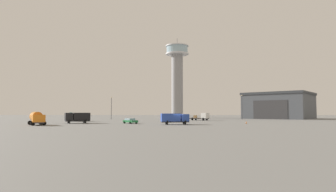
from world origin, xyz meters
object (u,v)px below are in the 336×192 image
object	(u,v)px
light_post_east	(111,106)
traffic_cone_near_left	(246,122)
car_green	(130,121)
light_post_west	(242,105)
airplane_silver	(79,117)
truck_box_black	(78,117)
truck_flatbed_white	(202,117)
truck_box_blue	(175,118)
truck_fuel_tanker_orange	(37,118)
control_tower	(177,74)

from	to	relation	value
light_post_east	traffic_cone_near_left	bearing A→B (deg)	-40.77
car_green	light_post_west	xyz separation A→B (m)	(37.09, 39.81, 4.98)
airplane_silver	truck_box_black	bearing A→B (deg)	-134.15
car_green	traffic_cone_near_left	xyz separation A→B (m)	(29.89, 0.94, -0.43)
truck_flatbed_white	truck_box_blue	bearing A→B (deg)	-68.57
truck_fuel_tanker_orange	truck_box_black	world-z (taller)	truck_fuel_tanker_orange
truck_flatbed_white	control_tower	bearing A→B (deg)	138.57
truck_box_blue	light_post_west	distance (m)	51.49
airplane_silver	traffic_cone_near_left	size ratio (longest dim) A/B	14.47
light_post_west	traffic_cone_near_left	size ratio (longest dim) A/B	15.43
airplane_silver	truck_flatbed_white	xyz separation A→B (m)	(40.11, 11.74, -0.04)
truck_flatbed_white	car_green	xyz separation A→B (m)	(-20.56, -28.06, -0.53)
light_post_west	control_tower	bearing A→B (deg)	128.01
control_tower	truck_flatbed_white	world-z (taller)	control_tower
traffic_cone_near_left	airplane_silver	bearing A→B (deg)	162.73
truck_box_black	truck_flatbed_white	world-z (taller)	truck_box_black
truck_flatbed_white	light_post_east	xyz separation A→B (m)	(-35.27, 11.35, 4.09)
truck_flatbed_white	traffic_cone_near_left	world-z (taller)	truck_flatbed_white
control_tower	truck_fuel_tanker_orange	size ratio (longest dim) A/B	6.30
truck_box_black	truck_flatbed_white	bearing A→B (deg)	-172.48
truck_box_blue	light_post_west	size ratio (longest dim) A/B	0.72
airplane_silver	truck_fuel_tanker_orange	xyz separation A→B (m)	(-0.29, -25.80, 0.34)
truck_flatbed_white	car_green	world-z (taller)	truck_flatbed_white
truck_box_blue	traffic_cone_near_left	xyz separation A→B (m)	(18.32, 5.65, -1.21)
traffic_cone_near_left	control_tower	bearing A→B (deg)	104.56
car_green	light_post_east	xyz separation A→B (m)	(-14.71, 39.40, 4.63)
truck_box_blue	traffic_cone_near_left	size ratio (longest dim) A/B	11.07
airplane_silver	light_post_east	world-z (taller)	light_post_east
truck_fuel_tanker_orange	truck_box_black	distance (m)	12.17
car_green	light_post_east	world-z (taller)	light_post_east
control_tower	traffic_cone_near_left	size ratio (longest dim) A/B	65.51
truck_box_blue	car_green	xyz separation A→B (m)	(-11.57, 4.71, -0.78)
control_tower	truck_flatbed_white	xyz separation A→B (m)	(9.38, -44.89, -21.48)
light_post_east	truck_box_black	bearing A→B (deg)	-89.45
control_tower	light_post_west	distance (m)	45.37
car_green	traffic_cone_near_left	size ratio (longest dim) A/B	7.32
truck_fuel_tanker_orange	truck_box_blue	distance (m)	31.77
control_tower	truck_fuel_tanker_orange	xyz separation A→B (m)	(-31.03, -82.43, -21.10)
truck_fuel_tanker_orange	airplane_silver	bearing A→B (deg)	143.15
car_green	light_post_east	size ratio (longest dim) A/B	0.51
truck_box_blue	car_green	bearing A→B (deg)	146.18
control_tower	truck_flatbed_white	distance (m)	50.64
control_tower	truck_fuel_tanker_orange	bearing A→B (deg)	-110.63
airplane_silver	light_post_west	distance (m)	61.47
control_tower	light_post_west	bearing A→B (deg)	-51.99
traffic_cone_near_left	truck_box_blue	bearing A→B (deg)	-162.85
truck_fuel_tanker_orange	truck_box_blue	world-z (taller)	truck_fuel_tanker_orange
truck_fuel_tanker_orange	truck_flatbed_white	size ratio (longest dim) A/B	0.91
airplane_silver	truck_box_blue	bearing A→B (deg)	-97.40
control_tower	light_post_east	bearing A→B (deg)	-127.67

